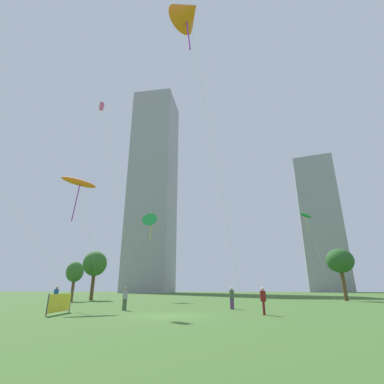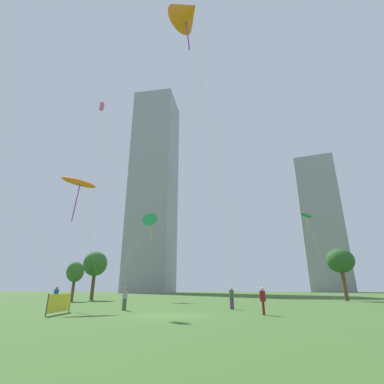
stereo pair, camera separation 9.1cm
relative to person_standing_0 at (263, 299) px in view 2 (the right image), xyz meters
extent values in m
plane|color=#3D6028|center=(-6.27, -1.31, -1.02)|extent=(280.00, 280.00, 0.00)
cylinder|color=maroon|center=(0.02, 0.09, -0.59)|extent=(0.16, 0.16, 0.86)
cylinder|color=maroon|center=(-0.02, -0.09, -0.59)|extent=(0.16, 0.16, 0.86)
cylinder|color=maroon|center=(0.00, 0.00, 0.18)|extent=(0.39, 0.39, 0.68)
sphere|color=beige|center=(0.00, 0.00, 0.63)|extent=(0.23, 0.23, 0.23)
cylinder|color=#593372|center=(-2.04, 5.31, -0.59)|extent=(0.16, 0.16, 0.87)
cylinder|color=#593372|center=(-2.22, 5.26, -0.59)|extent=(0.16, 0.16, 0.87)
cylinder|color=#3F593F|center=(-2.13, 5.29, 0.20)|extent=(0.40, 0.40, 0.69)
sphere|color=beige|center=(-2.13, 5.29, 0.66)|extent=(0.24, 0.24, 0.24)
cylinder|color=#3F593F|center=(-10.79, 2.79, -0.59)|extent=(0.16, 0.16, 0.86)
cylinder|color=#3F593F|center=(-10.94, 2.70, -0.59)|extent=(0.16, 0.16, 0.86)
cylinder|color=gray|center=(-10.86, 2.74, 0.18)|extent=(0.39, 0.39, 0.68)
sphere|color=#997051|center=(-10.86, 2.74, 0.64)|extent=(0.23, 0.23, 0.23)
cylinder|color=tan|center=(-18.45, 5.11, -0.57)|extent=(0.17, 0.17, 0.90)
cylinder|color=tan|center=(-18.63, 5.11, -0.57)|extent=(0.17, 0.17, 0.90)
cylinder|color=#1E478C|center=(-18.54, 5.11, 0.24)|extent=(0.41, 0.41, 0.72)
sphere|color=#997051|center=(-18.54, 5.11, 0.72)|extent=(0.24, 0.24, 0.24)
cylinder|color=silver|center=(-18.78, 11.38, 5.28)|extent=(1.36, 11.75, 12.61)
ellipsoid|color=orange|center=(-18.11, 5.51, 11.58)|extent=(3.73, 2.08, 1.45)
cylinder|color=purple|center=(-18.11, 5.51, 9.29)|extent=(0.63, 0.38, 3.96)
cylinder|color=silver|center=(-16.72, 13.17, 12.56)|extent=(6.56, 2.79, 27.16)
cube|color=#E5598C|center=(-19.99, 11.78, 26.14)|extent=(0.58, 0.53, 1.21)
cylinder|color=silver|center=(13.61, 32.83, 7.09)|extent=(0.72, 11.69, 16.24)
ellipsoid|color=green|center=(13.97, 38.68, 15.21)|extent=(2.94, 2.04, 1.27)
cylinder|color=yellow|center=(13.97, 38.68, 13.22)|extent=(0.43, 0.21, 3.36)
cylinder|color=silver|center=(-2.78, -1.96, 9.09)|extent=(3.06, 9.07, 20.23)
cone|color=orange|center=(-4.31, -6.49, 19.20)|extent=(2.81, 2.90, 2.40)
cylinder|color=purple|center=(-4.31, -6.49, 17.22)|extent=(0.43, 0.60, 3.34)
cylinder|color=silver|center=(-16.28, 17.83, 4.90)|extent=(3.25, 8.84, 11.86)
cone|color=green|center=(-14.67, 22.24, 10.83)|extent=(2.47, 2.54, 2.91)
cylinder|color=yellow|center=(-14.67, 22.24, 9.21)|extent=(0.23, 0.48, 2.61)
cylinder|color=silver|center=(-21.10, 3.42, 5.79)|extent=(11.34, 2.68, 13.64)
cylinder|color=brown|center=(-24.00, 17.46, 0.53)|extent=(0.40, 0.40, 3.10)
ellipsoid|color=#336628|center=(-24.00, 17.46, 2.91)|extent=(2.36, 2.36, 2.79)
cylinder|color=brown|center=(-23.22, 21.67, 1.04)|extent=(0.52, 0.52, 4.13)
ellipsoid|color=#336628|center=(-23.22, 21.67, 4.37)|extent=(3.61, 3.61, 3.79)
cylinder|color=brown|center=(14.13, 24.48, 1.11)|extent=(0.53, 0.53, 4.27)
ellipsoid|color=#285623|center=(14.13, 24.48, 4.60)|extent=(3.88, 3.88, 3.50)
cube|color=#939399|center=(-36.55, 98.65, 46.01)|extent=(19.19, 20.49, 94.06)
cube|color=#939399|center=(44.44, 127.05, 32.51)|extent=(23.00, 24.70, 67.06)
cylinder|color=#4C4C4C|center=(-13.90, -2.96, -0.33)|extent=(0.08, 0.08, 1.38)
cylinder|color=#4C4C4C|center=(-14.27, 0.37, -0.33)|extent=(0.08, 0.08, 1.38)
cube|color=yellow|center=(-14.09, -1.30, -0.28)|extent=(0.40, 3.33, 1.18)
camera|label=1|loc=(-2.10, -20.84, 0.67)|focal=26.08mm
camera|label=2|loc=(-2.01, -20.83, 0.67)|focal=26.08mm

